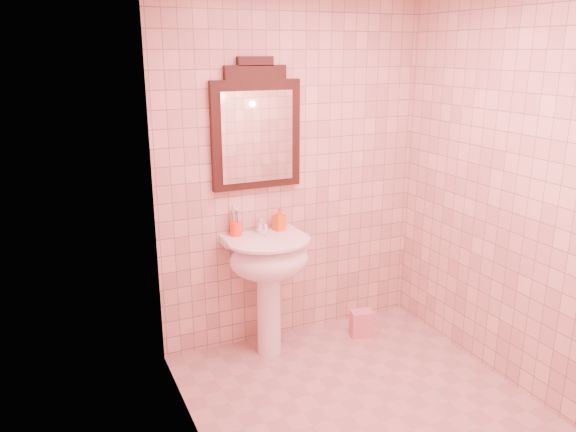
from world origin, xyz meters
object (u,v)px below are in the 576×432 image
towel (362,323)px  mirror (256,129)px  toothbrush_cup (236,228)px  soap_dispenser (279,219)px  pedestal_sink (269,267)px

towel → mirror: bearing=160.2°
toothbrush_cup → soap_dispenser: 0.32m
mirror → soap_dispenser: bearing=-18.8°
mirror → soap_dispenser: size_ratio=5.30×
toothbrush_cup → towel: size_ratio=0.92×
pedestal_sink → soap_dispenser: size_ratio=5.20×
toothbrush_cup → towel: bearing=-14.1°
soap_dispenser → towel: soap_dispenser is taller
pedestal_sink → mirror: bearing=90.0°
pedestal_sink → toothbrush_cup: (-0.18, 0.17, 0.26)m
mirror → toothbrush_cup: bearing=-168.4°
towel → toothbrush_cup: bearing=165.9°
toothbrush_cup → soap_dispenser: (0.32, -0.01, 0.03)m
pedestal_sink → towel: 0.92m
mirror → towel: bearing=-19.8°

